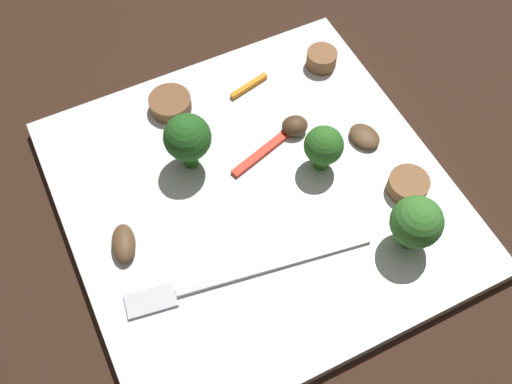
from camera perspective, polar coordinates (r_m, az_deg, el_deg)
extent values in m
plane|color=black|center=(0.47, 0.00, -0.85)|extent=(1.40, 1.40, 0.00)
cube|color=white|center=(0.46, 0.00, -0.43)|extent=(0.28, 0.28, 0.01)
cube|color=silver|center=(0.43, 1.83, -7.07)|extent=(0.14, 0.03, 0.00)
cube|color=silver|center=(0.42, -10.07, -10.27)|extent=(0.04, 0.02, 0.00)
cylinder|color=#408630|center=(0.44, 14.60, -4.09)|extent=(0.01, 0.01, 0.02)
sphere|color=#387A2D|center=(0.42, 15.21, -2.81)|extent=(0.04, 0.04, 0.04)
cylinder|color=#296420|center=(0.46, -6.36, 3.64)|extent=(0.01, 0.01, 0.02)
sphere|color=#235B1E|center=(0.44, -6.63, 5.25)|extent=(0.04, 0.04, 0.04)
cylinder|color=#347525|center=(0.46, 6.32, 3.24)|extent=(0.01, 0.01, 0.02)
sphere|color=#2D6B23|center=(0.45, 6.53, 4.49)|extent=(0.03, 0.03, 0.03)
cylinder|color=brown|center=(0.53, 6.33, 12.62)|extent=(0.04, 0.04, 0.01)
cylinder|color=brown|center=(0.50, -8.26, 8.42)|extent=(0.04, 0.04, 0.01)
cylinder|color=brown|center=(0.47, 14.43, 0.65)|extent=(0.04, 0.04, 0.01)
ellipsoid|color=brown|center=(0.49, 10.41, 5.30)|extent=(0.03, 0.03, 0.01)
ellipsoid|color=#4C331E|center=(0.48, 3.75, 6.38)|extent=(0.02, 0.02, 0.01)
ellipsoid|color=brown|center=(0.44, -12.77, -4.50)|extent=(0.02, 0.03, 0.01)
cube|color=orange|center=(0.51, -0.69, 10.16)|extent=(0.04, 0.01, 0.00)
cube|color=red|center=(0.47, 0.52, 3.77)|extent=(0.06, 0.02, 0.00)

